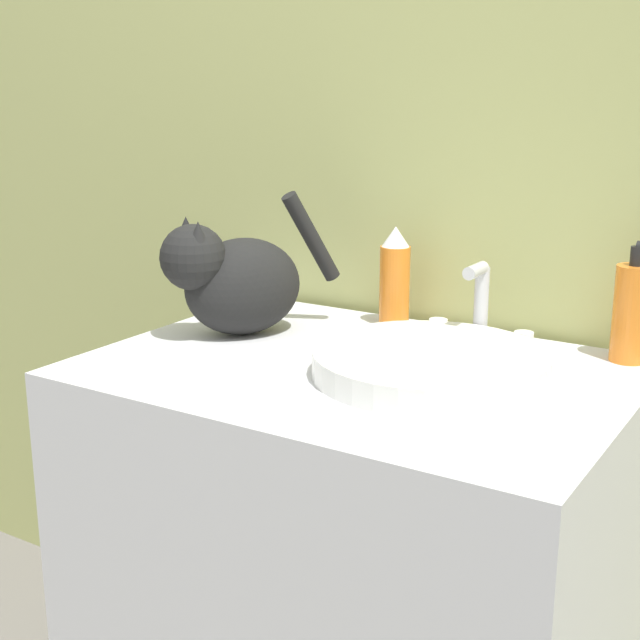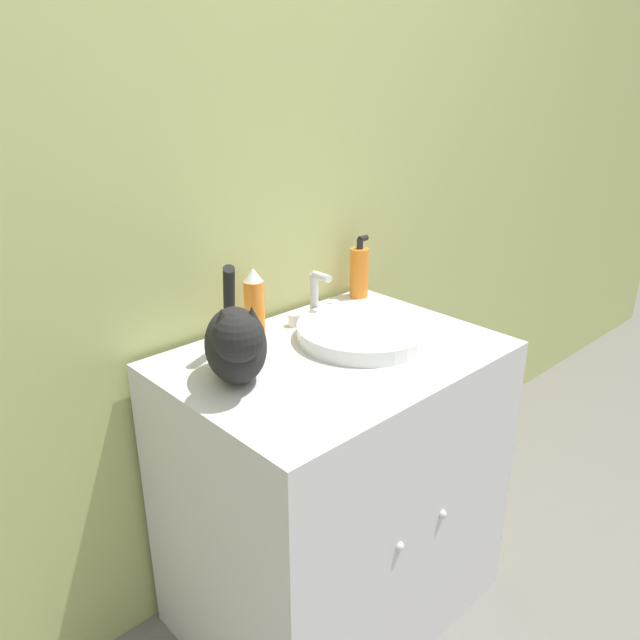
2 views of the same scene
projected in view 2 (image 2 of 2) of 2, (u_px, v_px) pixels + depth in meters
wall_back at (245, 163)px, 1.63m from camera, size 6.00×0.05×2.50m
vanity_cabinet at (334, 487)px, 1.72m from camera, size 0.83×0.61×0.82m
sink_basin at (364, 332)px, 1.64m from camera, size 0.35×0.35×0.04m
faucet at (315, 300)px, 1.75m from camera, size 0.18×0.08×0.14m
cat at (236, 342)px, 1.38m from camera, size 0.24×0.32×0.24m
soap_bottle at (359, 271)px, 1.92m from camera, size 0.06×0.06×0.19m
spray_bottle at (254, 302)px, 1.65m from camera, size 0.05×0.05×0.18m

